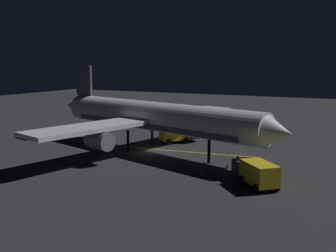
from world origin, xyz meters
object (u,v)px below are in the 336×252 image
baggage_truck (256,173)px  traffic_cone_near_right (228,165)px  ground_crew_worker (237,164)px  airliner (151,117)px  catering_truck (178,135)px  traffic_cone_near_left (202,173)px

baggage_truck → traffic_cone_near_right: baggage_truck is taller
baggage_truck → ground_crew_worker: bearing=-143.1°
airliner → catering_truck: size_ratio=6.61×
catering_truck → ground_crew_worker: 16.28m
ground_crew_worker → airliner: bearing=-109.1°
catering_truck → traffic_cone_near_left: catering_truck is taller
airliner → ground_crew_worker: 14.20m
airliner → baggage_truck: (8.32, 15.87, -3.21)m
airliner → baggage_truck: 18.20m
airliner → catering_truck: airliner is taller
baggage_truck → traffic_cone_near_left: baggage_truck is taller
traffic_cone_near_right → catering_truck: bearing=-132.2°
airliner → traffic_cone_near_right: size_ratio=68.97×
catering_truck → ground_crew_worker: (10.91, 12.08, -0.27)m
baggage_truck → traffic_cone_near_right: 6.73m
baggage_truck → catering_truck: size_ratio=0.95×
catering_truck → traffic_cone_near_right: size_ratio=10.43×
airliner → baggage_truck: bearing=62.3°
airliner → traffic_cone_near_left: size_ratio=68.97×
airliner → catering_truck: 7.26m
ground_crew_worker → traffic_cone_near_right: bearing=-130.8°
traffic_cone_near_right → traffic_cone_near_left: bearing=-16.9°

